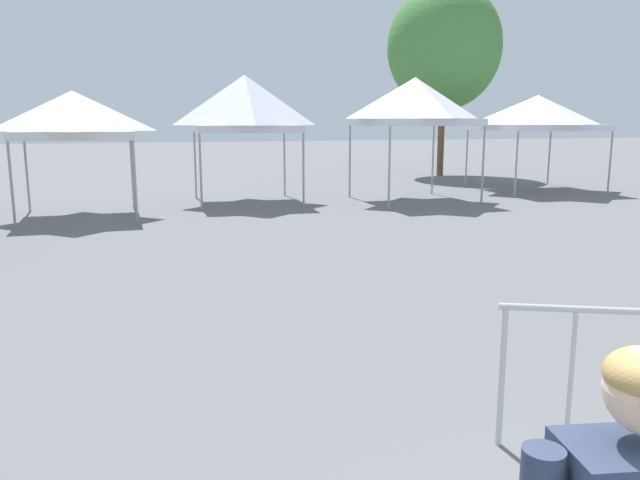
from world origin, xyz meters
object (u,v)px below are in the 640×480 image
(canopy_tent_behind_left, at_px, (74,115))
(canopy_tent_left_of_center, at_px, (245,104))
(canopy_tent_behind_right, at_px, (537,113))
(tree_behind_tents_left, at_px, (444,47))
(canopy_tent_far_left, at_px, (415,102))

(canopy_tent_behind_left, bearing_deg, canopy_tent_left_of_center, 17.75)
(canopy_tent_left_of_center, bearing_deg, canopy_tent_behind_right, 0.88)
(canopy_tent_behind_right, bearing_deg, canopy_tent_left_of_center, -179.12)
(canopy_tent_behind_left, xyz_separation_m, tree_behind_tents_left, (14.18, 7.78, 2.89))
(canopy_tent_far_left, bearing_deg, tree_behind_tents_left, 56.40)
(canopy_tent_far_left, distance_m, canopy_tent_behind_right, 5.34)
(canopy_tent_behind_right, height_order, tree_behind_tents_left, tree_behind_tents_left)
(canopy_tent_behind_right, bearing_deg, tree_behind_tents_left, 91.50)
(canopy_tent_behind_left, bearing_deg, canopy_tent_far_left, 1.60)
(canopy_tent_behind_left, bearing_deg, canopy_tent_behind_right, 6.29)
(canopy_tent_behind_left, relative_size, tree_behind_tents_left, 0.38)
(canopy_tent_behind_right, bearing_deg, canopy_tent_behind_left, -173.71)
(canopy_tent_behind_right, xyz_separation_m, tree_behind_tents_left, (-0.16, 6.20, 2.76))
(canopy_tent_far_left, xyz_separation_m, canopy_tent_behind_right, (5.17, 1.32, -0.28))
(canopy_tent_far_left, xyz_separation_m, tree_behind_tents_left, (5.00, 7.53, 2.48))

